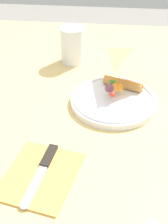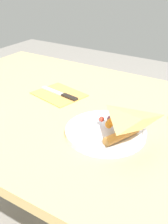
{
  "view_description": "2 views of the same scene",
  "coord_description": "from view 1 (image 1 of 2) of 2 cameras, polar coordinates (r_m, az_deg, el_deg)",
  "views": [
    {
      "loc": [
        0.61,
        0.08,
        1.28
      ],
      "look_at": [
        0.02,
        0.02,
        0.84
      ],
      "focal_mm": 55.0,
      "sensor_mm": 36.0,
      "label": 1
    },
    {
      "loc": [
        -0.42,
        0.67,
        1.19
      ],
      "look_at": [
        -0.03,
        0.06,
        0.8
      ],
      "focal_mm": 45.0,
      "sensor_mm": 36.0,
      "label": 2
    }
  ],
  "objects": [
    {
      "name": "napkin_folded",
      "position": [
        0.71,
        -7.31,
        -10.4
      ],
      "size": [
        0.19,
        0.17,
        0.0
      ],
      "rotation": [
        0.0,
        0.0,
        -0.22
      ],
      "color": "#E59E4C",
      "rests_on": "dining_table"
    },
    {
      "name": "butter_knife",
      "position": [
        0.71,
        -7.1,
        -9.68
      ],
      "size": [
        0.18,
        0.05,
        0.01
      ],
      "rotation": [
        0.0,
        0.0,
        -0.17
      ],
      "color": "black",
      "rests_on": "napkin_folded"
    },
    {
      "name": "dining_table",
      "position": [
        0.87,
        -1.5,
        -8.53
      ],
      "size": [
        1.3,
        0.78,
        0.77
      ],
      "color": "#DBB770",
      "rests_on": "ground_plane"
    },
    {
      "name": "milk_glass",
      "position": [
        1.07,
        -1.97,
        10.78
      ],
      "size": [
        0.07,
        0.07,
        0.11
      ],
      "color": "white",
      "rests_on": "dining_table"
    },
    {
      "name": "plate_pizza",
      "position": [
        0.89,
        5.0,
        2.22
      ],
      "size": [
        0.22,
        0.22,
        0.05
      ],
      "color": "white",
      "rests_on": "dining_table"
    }
  ]
}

